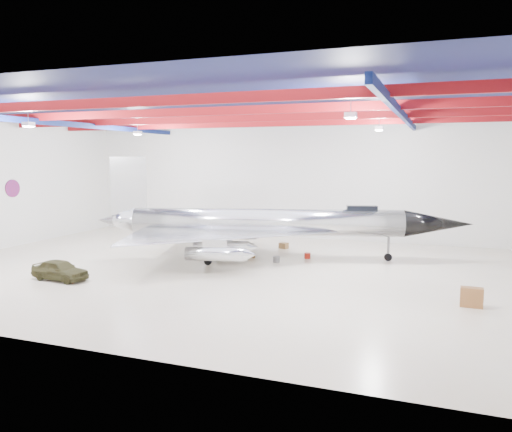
% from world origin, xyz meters
% --- Properties ---
extents(floor, '(40.00, 40.00, 0.00)m').
position_xyz_m(floor, '(0.00, 0.00, 0.00)').
color(floor, beige).
rests_on(floor, ground).
extents(wall_back, '(40.00, 0.00, 40.00)m').
position_xyz_m(wall_back, '(0.00, 15.00, 5.50)').
color(wall_back, silver).
rests_on(wall_back, floor).
extents(ceiling, '(40.00, 40.00, 0.00)m').
position_xyz_m(ceiling, '(0.00, 0.00, 11.00)').
color(ceiling, '#0A0F38').
rests_on(ceiling, wall_back).
extents(ceiling_structure, '(39.50, 29.50, 1.08)m').
position_xyz_m(ceiling_structure, '(0.00, 0.00, 10.32)').
color(ceiling_structure, maroon).
rests_on(ceiling_structure, ceiling).
extents(wall_roundel, '(0.10, 1.50, 1.50)m').
position_xyz_m(wall_roundel, '(-19.94, 2.00, 5.00)').
color(wall_roundel, '#B21414').
rests_on(wall_roundel, wall_left).
extents(jet_aircraft, '(27.66, 19.75, 7.68)m').
position_xyz_m(jet_aircraft, '(2.06, 4.40, 2.52)').
color(jet_aircraft, silver).
rests_on(jet_aircraft, floor).
extents(jeep, '(3.91, 1.85, 1.29)m').
position_xyz_m(jeep, '(-7.92, -6.19, 0.65)').
color(jeep, '#3B381D').
rests_on(jeep, floor).
extents(desk, '(1.13, 0.59, 1.02)m').
position_xyz_m(desk, '(15.98, -3.43, 0.51)').
color(desk, brown).
rests_on(desk, floor).
extents(crate_ply, '(0.62, 0.57, 0.36)m').
position_xyz_m(crate_ply, '(-3.69, 4.50, 0.18)').
color(crate_ply, olive).
rests_on(crate_ply, floor).
extents(toolbox_red, '(0.53, 0.47, 0.31)m').
position_xyz_m(toolbox_red, '(-2.57, 7.19, 0.16)').
color(toolbox_red, maroon).
rests_on(toolbox_red, floor).
extents(engine_drum, '(0.53, 0.53, 0.44)m').
position_xyz_m(engine_drum, '(3.22, 3.46, 0.22)').
color(engine_drum, '#59595B').
rests_on(engine_drum, floor).
extents(parts_bin, '(0.84, 0.76, 0.48)m').
position_xyz_m(parts_bin, '(2.10, 8.96, 0.24)').
color(parts_bin, olive).
rests_on(parts_bin, floor).
extents(crate_small, '(0.51, 0.46, 0.30)m').
position_xyz_m(crate_small, '(-9.13, 8.70, 0.15)').
color(crate_small, '#59595B').
rests_on(crate_small, floor).
extents(tool_chest, '(0.61, 0.61, 0.43)m').
position_xyz_m(tool_chest, '(5.00, 5.62, 0.21)').
color(tool_chest, maroon).
rests_on(tool_chest, floor).
extents(oil_barrel, '(0.55, 0.49, 0.33)m').
position_xyz_m(oil_barrel, '(0.95, 4.40, 0.16)').
color(oil_barrel, olive).
rests_on(oil_barrel, floor).
extents(spares_box, '(0.49, 0.49, 0.40)m').
position_xyz_m(spares_box, '(-0.51, 8.21, 0.20)').
color(spares_box, '#59595B').
rests_on(spares_box, floor).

